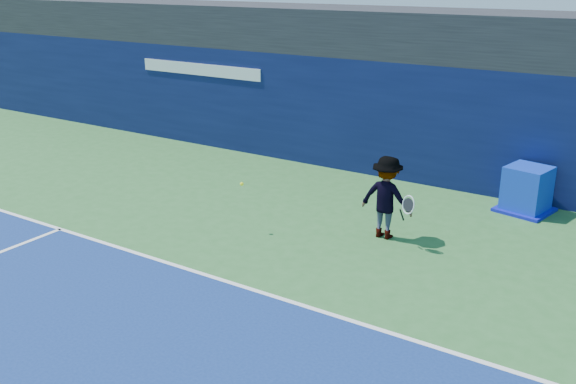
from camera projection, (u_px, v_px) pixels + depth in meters
name	position (u px, v px, depth m)	size (l,w,h in m)	color
ground	(120.00, 379.00, 8.51)	(80.00, 80.00, 0.00)	#2E662E
baseline	(253.00, 290.00, 10.89)	(24.00, 0.10, 0.01)	white
stadium_band	(445.00, 35.00, 16.47)	(36.00, 3.00, 1.20)	black
back_wall_assembly	(424.00, 122.00, 16.36)	(36.00, 1.03, 3.00)	#0B123D
equipment_cart	(527.00, 191.00, 14.36)	(1.28, 1.28, 1.04)	#0C2CB4
tennis_player	(387.00, 197.00, 12.83)	(1.30, 0.71, 1.70)	white
tennis_ball	(242.00, 184.00, 13.08)	(0.07, 0.07, 0.07)	yellow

